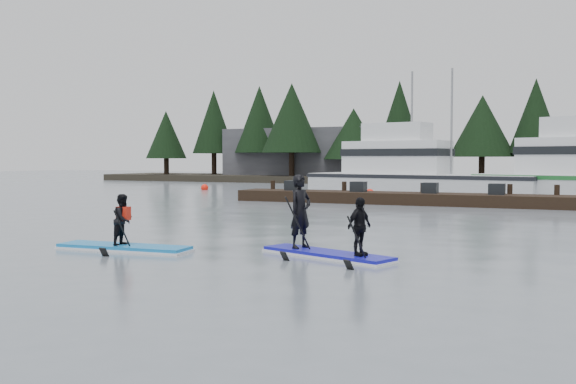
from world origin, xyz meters
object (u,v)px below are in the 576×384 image
at_px(paddleboard_duo, 324,228).
at_px(floating_dock, 398,198).
at_px(fishing_boat_large, 415,181).
at_px(paddleboard_solo, 124,233).

bearing_deg(paddleboard_duo, floating_dock, 118.67).
bearing_deg(fishing_boat_large, paddleboard_solo, -79.75).
distance_m(paddleboard_solo, paddleboard_duo, 4.80).
height_order(fishing_boat_large, paddleboard_duo, fishing_boat_large).
distance_m(fishing_boat_large, paddleboard_duo, 30.19).
xyz_separation_m(fishing_boat_large, floating_dock, (2.26, -12.88, -0.39)).
bearing_deg(floating_dock, fishing_boat_large, 98.65).
relative_size(fishing_boat_large, floating_dock, 0.98).
xyz_separation_m(fishing_boat_large, paddleboard_solo, (0.36, -30.84, -0.25)).
height_order(floating_dock, paddleboard_duo, paddleboard_duo).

